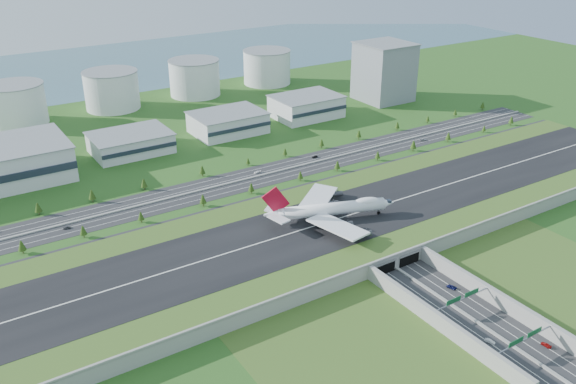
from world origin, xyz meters
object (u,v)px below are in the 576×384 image
car_2 (452,287)px  car_4 (67,227)px  office_tower (384,72)px  car_6 (423,140)px  fuel_tank_a (16,105)px  car_1 (490,341)px  car_5 (315,157)px  car_0 (416,298)px  boeing_747 (330,209)px  car_3 (546,345)px  car_7 (257,172)px

car_2 → car_4: bearing=-63.9°
car_4 → office_tower: bearing=-66.0°
car_6 → fuel_tank_a: bearing=71.2°
car_1 → car_5: (60.06, 220.56, 0.01)m
car_1 → car_6: bearing=33.0°
car_1 → car_0: bearing=76.9°
boeing_747 → car_0: bearing=-74.3°
office_tower → car_0: bearing=-127.8°
car_2 → car_4: car_4 is taller
fuel_tank_a → car_4: 222.22m
office_tower → fuel_tank_a: size_ratio=1.10×
fuel_tank_a → car_1: fuel_tank_a is taller
boeing_747 → car_3: 136.62m
fuel_tank_a → car_7: bearing=-59.8°
car_0 → car_3: 60.76m
office_tower → car_3: (-187.54, -327.67, -26.69)m
car_0 → car_5: (64.63, 179.26, 0.06)m
office_tower → fuel_tank_a: 340.18m
car_3 → car_4: (-147.92, 221.61, 0.07)m
car_2 → car_6: bearing=-145.2°
fuel_tank_a → car_5: fuel_tank_a is taller
car_3 → car_4: size_ratio=1.06×
boeing_747 → fuel_tank_a: bearing=129.9°
fuel_tank_a → boeing_747: 328.53m
car_2 → car_4: size_ratio=1.17×
fuel_tank_a → boeing_747: bearing=-69.6°
car_7 → car_6: bearing=90.7°
fuel_tank_a → car_1: bearing=-75.1°
boeing_747 → car_7: 99.88m
car_0 → car_7: (12.95, 177.18, 0.03)m
car_2 → car_7: size_ratio=1.03×
car_3 → car_1: bearing=-41.6°
car_3 → car_6: (137.41, 218.27, 0.14)m
car_7 → car_0: bearing=2.3°
car_0 → car_2: car_2 is taller
boeing_747 → car_0: size_ratio=18.60×
car_4 → car_7: (137.45, 11.65, -0.03)m
car_3 → car_4: bearing=-59.8°
office_tower → car_2: size_ratio=10.59×
office_tower → car_7: size_ratio=10.87×
car_6 → car_7: 148.63m
car_3 → car_6: car_6 is taller
fuel_tank_a → car_4: bearing=-94.0°
office_tower → car_7: office_tower is taller
fuel_tank_a → boeing_747: (114.31, -308.00, -2.54)m
car_2 → car_6: 215.18m
boeing_747 → car_1: (-0.69, -119.90, -14.09)m
office_tower → car_6: (-50.12, -109.39, -26.55)m
car_0 → car_5: 190.56m
car_0 → car_6: size_ratio=0.69×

